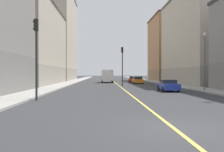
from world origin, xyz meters
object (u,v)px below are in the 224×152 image
Objects in this scene: car_red at (133,79)px; car_blue at (168,85)px; street_lamp_left_near at (205,55)px; car_yellow at (109,78)px; building_left_far at (169,49)px; building_right_midblock at (30,45)px; building_right_distant at (56,37)px; traffic_light_right_near at (36,48)px; car_orange at (138,80)px; traffic_light_median_far at (122,61)px; building_left_mid at (200,39)px; box_truck at (107,76)px.

car_blue is at bearing -88.79° from car_red.
car_yellow is at bearing 103.19° from street_lamp_left_near.
building_left_far is at bearing 80.54° from street_lamp_left_near.
building_right_distant is (0.00, 26.04, 4.91)m from building_right_midblock.
traffic_light_right_near is 0.96× the size of street_lamp_left_near.
building_left_far is 2.85× the size of traffic_light_right_near.
building_right_distant reaches higher than car_yellow.
car_yellow is (14.69, -2.96, -11.48)m from building_right_distant.
building_left_far is 31.76m from building_right_distant.
building_right_midblock is 6.15× the size of car_orange.
car_blue is at bearing -69.75° from traffic_light_median_far.
building_left_mid reaches higher than box_truck.
building_right_distant is (-31.51, 2.22, 3.32)m from building_left_far.
car_orange is (19.95, 3.73, -6.52)m from building_right_midblock.
traffic_light_median_far is at bearing -63.02° from building_right_distant.
car_blue is at bearing -76.53° from box_truck.
street_lamp_left_near is at bearing -78.60° from car_orange.
car_red is (19.98, -15.05, -11.44)m from building_right_distant.
building_right_distant reaches higher than traffic_light_right_near.
building_left_mid reaches higher than car_orange.
traffic_light_median_far is 1.53× the size of car_yellow.
car_yellow is (-16.82, 21.88, -7.91)m from building_left_mid.
building_right_midblock reaches higher than car_orange.
car_red is (-11.53, -12.84, -8.12)m from building_left_far.
car_yellow is at bearing 93.03° from traffic_light_median_far.
building_right_distant is 3.56× the size of box_truck.
building_right_distant is 32.04m from car_orange.
traffic_light_right_near is at bearing -152.59° from street_lamp_left_near.
box_truck is at bearing 135.55° from car_orange.
box_truck is at bearing 103.47° from car_blue.
building_right_midblock reaches higher than box_truck.
building_left_mid is at bearing 59.89° from car_blue.
traffic_light_median_far is at bearing -102.61° from car_red.
traffic_light_right_near reaches higher than car_yellow.
car_red reaches higher than car_blue.
building_left_far is 3.91× the size of car_blue.
car_orange is at bearing 68.62° from traffic_light_median_far.
building_left_mid is 23.17m from car_blue.
building_right_distant is 5.98× the size of car_yellow.
building_left_mid is at bearing 50.30° from traffic_light_right_near.
building_left_far reaches higher than building_left_mid.
car_orange is at bearing -74.78° from car_yellow.
traffic_light_right_near is (-23.46, -50.89, -4.81)m from building_left_far.
street_lamp_left_near is at bearing -81.40° from car_red.
building_left_far is 23.72m from box_truck.
car_orange is at bearing 68.86° from traffic_light_right_near.
building_left_far is at bearing -4.02° from building_right_distant.
car_red is at bearing 14.36° from box_truck.
building_right_midblock is at bearing 106.56° from traffic_light_right_near.
building_right_midblock reaches higher than traffic_light_right_near.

